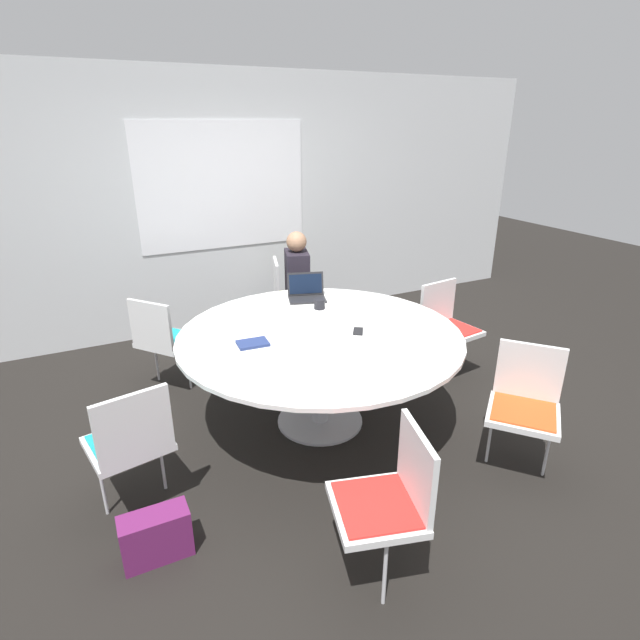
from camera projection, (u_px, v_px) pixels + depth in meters
name	position (u px, v px, depth m)	size (l,w,h in m)	color
ground_plane	(320.00, 421.00, 3.91)	(16.00, 16.00, 0.00)	black
wall_back	(224.00, 205.00, 5.35)	(8.00, 0.07, 2.70)	silver
conference_table	(320.00, 344.00, 3.66)	(2.07, 2.07, 0.76)	#B7B7BC
chair_0	(289.00, 292.00, 5.31)	(0.53, 0.55, 0.84)	silver
chair_1	(163.00, 336.00, 4.23)	(0.60, 0.61, 0.84)	silver
chair_2	(130.00, 438.00, 2.86)	(0.51, 0.50, 0.84)	silver
chair_3	(390.00, 495.00, 2.43)	(0.52, 0.54, 0.84)	silver
chair_4	(525.00, 400.00, 3.26)	(0.61, 0.61, 0.84)	silver
chair_5	(447.00, 322.00, 4.53)	(0.49, 0.48, 0.84)	silver
person_0	(299.00, 280.00, 5.03)	(0.33, 0.41, 1.19)	#231E28
laptop	(306.00, 292.00, 4.31)	(0.37, 0.32, 0.21)	#232326
spiral_notebook	(253.00, 343.00, 3.44)	(0.22, 0.16, 0.02)	navy
coffee_cup	(319.00, 304.00, 4.08)	(0.09, 0.09, 0.08)	black
cell_phone	(358.00, 331.00, 3.65)	(0.13, 0.16, 0.01)	black
handbag	(156.00, 536.00, 2.65)	(0.36, 0.16, 0.28)	#661E56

